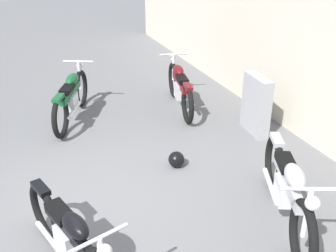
% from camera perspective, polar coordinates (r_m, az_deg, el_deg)
% --- Properties ---
extents(ground_plane, '(40.00, 40.00, 0.00)m').
position_cam_1_polar(ground_plane, '(5.17, -11.77, -12.18)').
color(ground_plane, slate).
extents(stone_marker, '(0.72, 0.26, 1.01)m').
position_cam_1_polar(stone_marker, '(6.96, 12.53, 2.99)').
color(stone_marker, '#9E9EA3').
rests_on(stone_marker, ground_plane).
extents(helmet, '(0.24, 0.24, 0.24)m').
position_cam_1_polar(helmet, '(5.91, 1.21, -4.82)').
color(helmet, black).
rests_on(helmet, ground_plane).
extents(motorcycle_black, '(1.91, 0.80, 0.89)m').
position_cam_1_polar(motorcycle_black, '(4.19, -13.81, -15.41)').
color(motorcycle_black, black).
rests_on(motorcycle_black, ground_plane).
extents(motorcycle_green, '(1.94, 1.03, 0.94)m').
position_cam_1_polar(motorcycle_green, '(7.47, -13.67, 4.08)').
color(motorcycle_green, black).
rests_on(motorcycle_green, ground_plane).
extents(motorcycle_silver, '(2.04, 1.03, 0.98)m').
position_cam_1_polar(motorcycle_silver, '(4.86, 16.76, -8.71)').
color(motorcycle_silver, black).
rests_on(motorcycle_silver, ground_plane).
extents(motorcycle_maroon, '(2.05, 0.66, 0.93)m').
position_cam_1_polar(motorcycle_maroon, '(7.78, 1.71, 5.66)').
color(motorcycle_maroon, black).
rests_on(motorcycle_maroon, ground_plane).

